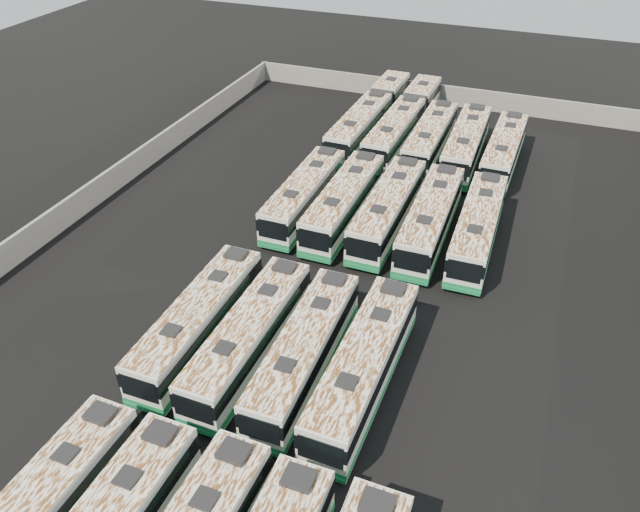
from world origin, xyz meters
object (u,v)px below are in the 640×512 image
at_px(bus_midfront_far_left, 199,321).
at_px(bus_back_left, 404,120).
at_px(bus_midback_left, 344,202).
at_px(bus_midback_right, 430,219).
at_px(bus_back_far_left, 370,115).
at_px(bus_back_far_right, 503,151).
at_px(bus_midback_center, 388,209).
at_px(bus_midback_far_left, 304,195).
at_px(bus_midback_far_right, 478,228).
at_px(bus_midfront_center, 304,352).
at_px(bus_back_center, 430,139).
at_px(bus_midfront_left, 249,337).
at_px(bus_midfront_right, 364,367).
at_px(bus_back_right, 466,144).

height_order(bus_midfront_far_left, bus_back_left, bus_back_left).
xyz_separation_m(bus_midback_left, bus_midback_right, (6.95, 0.02, 0.01)).
xyz_separation_m(bus_back_far_left, bus_back_far_right, (13.85, -3.49, -0.06)).
bearing_deg(bus_midback_center, bus_midback_far_left, -178.37).
xyz_separation_m(bus_midback_center, bus_midback_far_right, (6.93, -0.09, -0.03)).
bearing_deg(bus_midback_center, bus_midfront_center, -89.76).
xyz_separation_m(bus_back_left, bus_back_center, (3.40, -3.37, -0.01)).
xyz_separation_m(bus_midback_far_right, bus_back_left, (-10.30, 17.47, 0.01)).
height_order(bus_midfront_center, bus_midback_center, bus_midback_center).
bearing_deg(bus_back_far_left, bus_midfront_left, -83.30).
distance_m(bus_midback_left, bus_midback_far_right, 10.49).
bearing_deg(bus_back_left, bus_midfront_far_left, -94.90).
relative_size(bus_midfront_left, bus_back_center, 0.99).
bearing_deg(bus_midback_right, bus_midback_left, 179.24).
relative_size(bus_midfront_right, bus_back_left, 0.65).
bearing_deg(bus_midfront_left, bus_back_far_left, 96.10).
relative_size(bus_midback_far_left, bus_back_far_left, 0.63).
height_order(bus_midfront_far_left, bus_midfront_left, bus_midfront_left).
height_order(bus_midback_far_left, bus_back_left, bus_back_left).
distance_m(bus_midback_left, bus_back_far_right, 17.58).
bearing_deg(bus_back_center, bus_midback_far_right, -63.98).
relative_size(bus_midback_left, bus_back_far_right, 1.04).
bearing_deg(bus_midback_left, bus_back_far_left, 101.14).
bearing_deg(bus_back_right, bus_midback_center, -105.05).
distance_m(bus_midfront_left, bus_midback_center, 17.26).
relative_size(bus_midfront_far_left, bus_back_left, 0.63).
height_order(bus_midback_center, bus_back_far_left, bus_midback_center).
relative_size(bus_midfront_center, bus_back_right, 0.96).
height_order(bus_midfront_left, bus_back_right, bus_back_right).
bearing_deg(bus_midfront_right, bus_midfront_left, -178.54).
height_order(bus_midfront_far_left, bus_back_far_right, bus_midfront_far_left).
relative_size(bus_midback_center, bus_back_right, 1.00).
relative_size(bus_midfront_center, bus_midback_far_right, 0.98).
xyz_separation_m(bus_midfront_left, bus_midback_far_right, (10.45, 16.81, 0.02)).
distance_m(bus_midback_far_right, bus_back_center, 15.70).
bearing_deg(bus_midback_center, bus_midfront_right, -77.91).
height_order(bus_midback_left, bus_midback_right, bus_midback_right).
xyz_separation_m(bus_midback_center, bus_back_left, (-3.37, 17.38, -0.02)).
xyz_separation_m(bus_back_center, bus_back_right, (3.41, -0.03, 0.04)).
relative_size(bus_midfront_center, bus_back_left, 0.63).
xyz_separation_m(bus_midback_right, bus_back_far_right, (3.51, 14.11, -0.08)).
bearing_deg(bus_back_center, bus_midback_left, -104.21).
bearing_deg(bus_midback_center, bus_back_right, 76.45).
relative_size(bus_midfront_right, bus_midback_right, 1.01).
distance_m(bus_midback_right, bus_back_far_right, 14.54).
xyz_separation_m(bus_back_far_left, bus_back_center, (6.98, -3.40, -0.02)).
relative_size(bus_midfront_far_left, bus_back_center, 0.99).
relative_size(bus_midfront_center, bus_midfront_right, 0.96).
height_order(bus_midback_right, bus_back_center, bus_midback_right).
bearing_deg(bus_midback_left, bus_midfront_right, -66.72).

